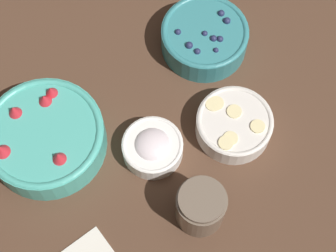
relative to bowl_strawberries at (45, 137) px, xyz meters
name	(u,v)px	position (x,y,z in m)	size (l,w,h in m)	color
ground_plane	(165,120)	(0.22, -0.09, -0.04)	(4.00, 4.00, 0.00)	#4C3323
bowl_strawberries	(45,137)	(0.00, 0.00, 0.00)	(0.23, 0.23, 0.09)	#47AD9E
bowl_blueberries	(205,37)	(0.39, 0.01, 0.00)	(0.18, 0.18, 0.07)	teal
bowl_bananas	(234,124)	(0.32, -0.18, -0.01)	(0.15, 0.15, 0.05)	silver
bowl_cream	(153,147)	(0.16, -0.13, -0.01)	(0.12, 0.12, 0.05)	white
jar_chocolate	(201,207)	(0.16, -0.28, 0.00)	(0.09, 0.09, 0.10)	brown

